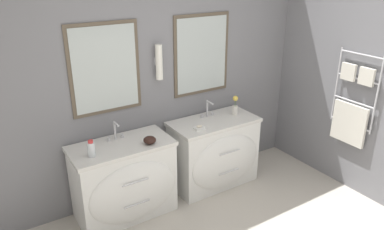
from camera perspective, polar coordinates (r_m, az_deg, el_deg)
The scene contains 10 objects.
wall_back at distance 3.99m, azimuth -4.46°, elevation 5.96°, with size 5.06×0.15×2.60m.
wall_right at distance 4.44m, azimuth 22.74°, elevation 5.79°, with size 0.13×3.60×2.60m.
vanity_left at distance 3.84m, azimuth -10.17°, elevation -9.79°, with size 0.99×0.56×0.79m.
vanity_right at distance 4.31m, azimuth 3.50°, elevation -5.72°, with size 0.99×0.56×0.79m.
faucet_left at distance 3.74m, azimuth -11.58°, elevation -2.42°, with size 0.17×0.12×0.19m.
faucet_right at distance 4.22m, azimuth 2.44°, elevation 0.90°, with size 0.17×0.12×0.19m.
toiletry_bottle at distance 3.49m, azimuth -15.09°, elevation -5.02°, with size 0.07×0.07×0.16m.
amenity_bowl at distance 3.64m, azimuth -6.46°, elevation -3.82°, with size 0.12×0.12×0.07m.
flower_vase at distance 4.31m, azimuth 6.58°, elevation 1.30°, with size 0.07×0.07×0.23m.
soap_dish at distance 3.93m, azimuth 1.12°, elevation -1.94°, with size 0.12×0.08×0.04m.
Camera 1 is at (-1.80, -1.63, 2.42)m, focal length 35.00 mm.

